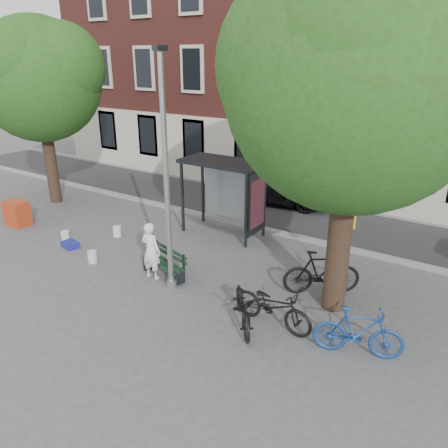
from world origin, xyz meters
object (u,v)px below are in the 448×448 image
bus_shelter (234,182)px  car_dark (279,185)px  bench (165,264)px  bike_d (322,272)px  bike_a (273,306)px  red_stand (17,213)px  notice_sign (348,232)px  lamppost (167,189)px  painter (151,251)px  bike_c (243,306)px  bike_b (358,332)px

bus_shelter → car_dark: bus_shelter is taller
bench → bike_d: bearing=36.1°
bike_a → red_stand: bike_a is taller
notice_sign → red_stand: bearing=170.0°
lamppost → car_dark: 8.71m
bench → bike_d: 4.35m
painter → bike_d: painter is taller
bench → car_dark: (-0.48, 7.99, 0.36)m
painter → bike_d: bearing=-159.6°
painter → car_dark: size_ratio=0.32×
bike_c → car_dark: car_dark is taller
notice_sign → bike_c: bearing=-131.9°
bike_a → bike_d: (0.36, 2.05, 0.08)m
painter → bike_d: (4.30, 1.82, -0.22)m
bus_shelter → painter: bus_shelter is taller
bike_a → car_dark: 9.46m
painter → car_dark: bearing=-90.9°
bike_c → bike_d: (0.94, 2.39, 0.10)m
bus_shelter → lamppost: bearing=-81.6°
bike_a → car_dark: bearing=30.8°
bike_d → notice_sign: 1.34m
lamppost → red_stand: (-7.79, 0.46, -2.33)m
painter → bike_b: size_ratio=0.90×
bike_c → bike_d: 2.57m
bike_c → notice_sign: (1.21, 3.35, 0.99)m
bench → bike_c: size_ratio=0.84×
car_dark → lamppost: bearing=179.3°
bike_a → bike_c: size_ratio=1.05×
lamppost → bike_a: bearing=-1.6°
bus_shelter → car_dark: bearing=95.9°
bus_shelter → bike_b: bus_shelter is taller
painter → bike_c: painter is taller
bench → bike_b: bike_b is taller
car_dark → bike_c: bearing=-165.7°
painter → red_stand: painter is taller
bike_b → bike_a: bearing=72.6°
lamppost → car_dark: lamppost is taller
bus_shelter → bike_c: bus_shelter is taller
painter → red_stand: (-6.97, 0.32, -0.38)m
painter → red_stand: 6.99m
bike_b → bike_d: bearing=20.2°
bus_shelter → bike_d: bearing=-27.7°
notice_sign → bus_shelter: bearing=142.7°
painter → bike_c: 3.42m
lamppost → bike_d: 4.55m
painter → bike_b: bearing=175.7°
bike_b → bike_c: bike_b is taller
notice_sign → car_dark: bearing=109.2°
lamppost → bike_c: bearing=-9.7°
painter → bus_shelter: bearing=-95.5°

